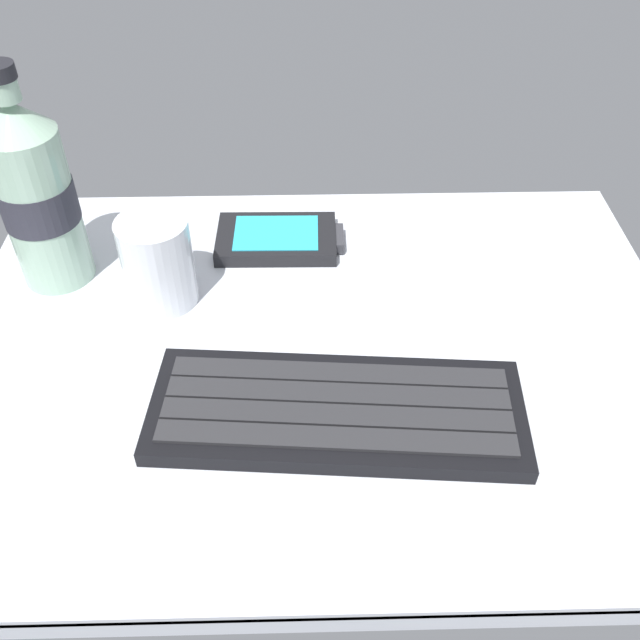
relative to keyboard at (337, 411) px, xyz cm
name	(u,v)px	position (x,y,z in cm)	size (l,w,h in cm)	color
ground_plane	(320,355)	(-1.12, 7.81, -1.79)	(64.00, 48.00, 2.80)	silver
keyboard	(337,411)	(0.00, 0.00, 0.00)	(29.76, 13.20, 1.70)	black
handheld_device	(278,239)	(-5.02, 22.82, -0.08)	(12.88, 7.76, 1.50)	black
juice_cup	(158,265)	(-15.44, 14.69, 3.10)	(6.40, 6.40, 8.50)	silver
water_bottle	(36,194)	(-25.98, 18.52, 8.20)	(6.73, 6.73, 20.80)	#9EC1A8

